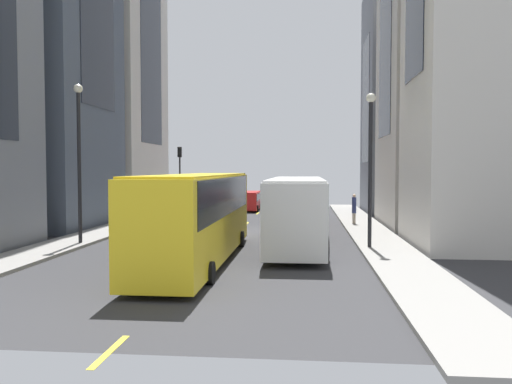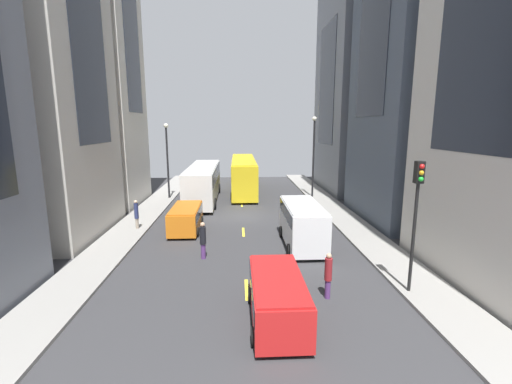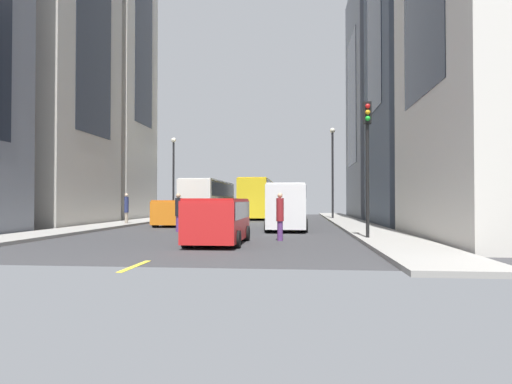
{
  "view_description": "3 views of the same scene",
  "coord_description": "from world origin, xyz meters",
  "views": [
    {
      "loc": [
        -4.04,
        31.23,
        3.81
      ],
      "look_at": [
        -0.93,
        -1.43,
        2.34
      ],
      "focal_mm": 36.15,
      "sensor_mm": 36.0,
      "label": 1
    },
    {
      "loc": [
        -0.34,
        -26.85,
        7.16
      ],
      "look_at": [
        1.19,
        2.07,
        1.56
      ],
      "focal_mm": 24.34,
      "sensor_mm": 36.0,
      "label": 2
    },
    {
      "loc": [
        4.15,
        -31.88,
        1.68
      ],
      "look_at": [
        1.28,
        -2.39,
        2.24
      ],
      "focal_mm": 30.97,
      "sensor_mm": 36.0,
      "label": 3
    }
  ],
  "objects": [
    {
      "name": "car_red_1",
      "position": [
        1.07,
        -15.14,
        1.03
      ],
      "size": [
        2.07,
        4.56,
        1.74
      ],
      "color": "red",
      "rests_on": "ground"
    },
    {
      "name": "car_orange_0",
      "position": [
        -3.93,
        -3.66,
        0.99
      ],
      "size": [
        2.04,
        4.44,
        1.69
      ],
      "color": "orange",
      "rests_on": "ground"
    },
    {
      "name": "city_bus_white",
      "position": [
        -3.64,
        6.13,
        2.01
      ],
      "size": [
        2.8,
        11.8,
        3.35
      ],
      "color": "silver",
      "rests_on": "ground"
    },
    {
      "name": "building_west_1",
      "position": [
        -13.01,
        -4.02,
        13.31
      ],
      "size": [
        7.46,
        8.98,
        26.62
      ],
      "color": "#B7B2A8",
      "rests_on": "ground"
    },
    {
      "name": "ground_plane",
      "position": [
        0.0,
        0.0,
        0.0
      ],
      "size": [
        42.23,
        42.23,
        0.0
      ],
      "primitive_type": "plane",
      "color": "#333335"
    },
    {
      "name": "sidewalk_east",
      "position": [
        7.84,
        0.0,
        0.07
      ],
      "size": [
        2.54,
        44.0,
        0.15
      ],
      "primitive_type": "cube",
      "color": "gray",
      "rests_on": "ground"
    },
    {
      "name": "lane_stripe_1",
      "position": [
        0.0,
        -12.6,
        0.01
      ],
      "size": [
        0.16,
        2.0,
        0.01
      ],
      "primitive_type": "cube",
      "color": "yellow",
      "rests_on": "ground"
    },
    {
      "name": "pedestrian_walking_far",
      "position": [
        -7.3,
        -3.43,
        1.22
      ],
      "size": [
        0.29,
        0.29,
        1.99
      ],
      "rotation": [
        0.0,
        0.0,
        5.46
      ],
      "color": "gray",
      "rests_on": "ground"
    },
    {
      "name": "delivery_van_white",
      "position": [
        3.48,
        -7.08,
        1.51
      ],
      "size": [
        2.25,
        5.47,
        2.58
      ],
      "color": "white",
      "rests_on": "ground"
    },
    {
      "name": "building_west_2",
      "position": [
        -14.17,
        5.26,
        18.31
      ],
      "size": [
        9.82,
        7.54,
        36.63
      ],
      "color": "beige",
      "rests_on": "ground"
    },
    {
      "name": "sidewalk_west",
      "position": [
        -7.84,
        0.0,
        0.07
      ],
      "size": [
        2.54,
        44.0,
        0.15
      ],
      "primitive_type": "cube",
      "color": "gray",
      "rests_on": "ground"
    },
    {
      "name": "streetlamp_far",
      "position": [
        -7.07,
        6.81,
        4.53
      ],
      "size": [
        0.44,
        0.44,
        7.17
      ],
      "color": "black",
      "rests_on": "ground"
    },
    {
      "name": "streetlamp_near",
      "position": [
        7.07,
        6.73,
        4.88
      ],
      "size": [
        0.44,
        0.44,
        7.82
      ],
      "color": "black",
      "rests_on": "ground"
    },
    {
      "name": "lane_stripe_3",
      "position": [
        0.0,
        4.2,
        0.01
      ],
      "size": [
        0.16,
        2.0,
        0.01
      ],
      "primitive_type": "cube",
      "color": "yellow",
      "rests_on": "ground"
    },
    {
      "name": "lane_stripe_2",
      "position": [
        0.0,
        -4.2,
        0.01
      ],
      "size": [
        0.16,
        2.0,
        0.01
      ],
      "primitive_type": "cube",
      "color": "yellow",
      "rests_on": "ground"
    },
    {
      "name": "pedestrian_waiting_curb",
      "position": [
        -2.26,
        -8.86,
        1.1
      ],
      "size": [
        0.34,
        0.34,
        2.05
      ],
      "rotation": [
        0.0,
        0.0,
        5.69
      ],
      "color": "#593372",
      "rests_on": "ground"
    },
    {
      "name": "traffic_light_near_corner",
      "position": [
        6.97,
        -13.37,
        4.06
      ],
      "size": [
        0.32,
        0.44,
        5.59
      ],
      "color": "black",
      "rests_on": "ground"
    },
    {
      "name": "lane_stripe_4",
      "position": [
        0.0,
        12.6,
        0.01
      ],
      "size": [
        0.16,
        2.0,
        0.01
      ],
      "primitive_type": "cube",
      "color": "yellow",
      "rests_on": "ground"
    },
    {
      "name": "building_east_2",
      "position": [
        14.28,
        11.43,
        11.36
      ],
      "size": [
        10.04,
        11.41,
        22.73
      ],
      "color": "slate",
      "rests_on": "ground"
    },
    {
      "name": "lane_stripe_0",
      "position": [
        0.0,
        -21.0,
        0.01
      ],
      "size": [
        0.16,
        2.0,
        0.01
      ],
      "primitive_type": "cube",
      "color": "yellow",
      "rests_on": "ground"
    },
    {
      "name": "streetcar_yellow",
      "position": [
        0.29,
        10.48,
        2.12
      ],
      "size": [
        2.7,
        13.3,
        3.59
      ],
      "color": "yellow",
      "rests_on": "ground"
    },
    {
      "name": "lane_stripe_5",
      "position": [
        0.0,
        21.0,
        0.01
      ],
      "size": [
        0.16,
        2.0,
        0.01
      ],
      "primitive_type": "cube",
      "color": "yellow",
      "rests_on": "ground"
    },
    {
      "name": "pedestrian_crossing_mid",
      "position": [
        3.37,
        -13.55,
        1.07
      ],
      "size": [
        0.31,
        0.31,
        1.99
      ],
      "rotation": [
        0.0,
        0.0,
        6.28
      ],
      "color": "#593372",
      "rests_on": "ground"
    }
  ]
}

